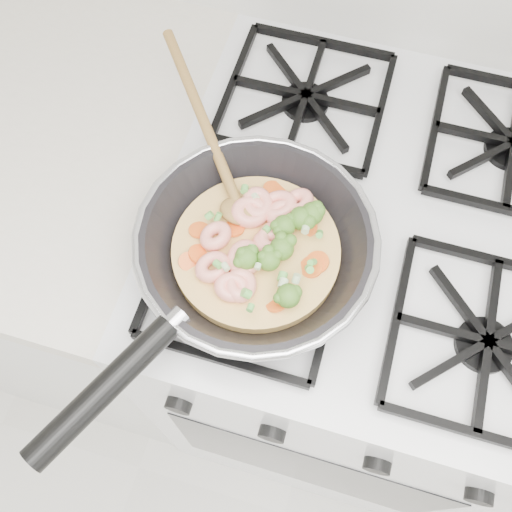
# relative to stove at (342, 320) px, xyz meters

# --- Properties ---
(stove) EXTENTS (0.60, 0.60, 0.92)m
(stove) POSITION_rel_stove_xyz_m (0.00, 0.00, 0.00)
(stove) COLOR white
(stove) RESTS_ON ground
(skillet) EXTENTS (0.35, 0.56, 0.10)m
(skillet) POSITION_rel_stove_xyz_m (-0.15, -0.13, 0.50)
(skillet) COLOR black
(skillet) RESTS_ON stove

